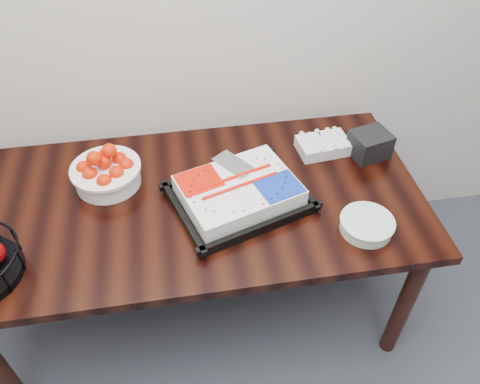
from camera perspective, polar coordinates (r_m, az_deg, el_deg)
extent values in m
cube|color=black|center=(1.87, -5.41, -1.14)|extent=(1.80, 0.90, 0.04)
cylinder|color=black|center=(2.52, -24.52, -3.30)|extent=(0.07, 0.07, 0.71)
cylinder|color=black|center=(2.13, 19.47, -12.69)|extent=(0.07, 0.07, 0.71)
cylinder|color=black|center=(2.55, 12.98, 0.90)|extent=(0.07, 0.07, 0.71)
cube|color=black|center=(1.83, -0.15, -0.92)|extent=(0.58, 0.51, 0.02)
cube|color=white|center=(1.80, -0.16, 0.16)|extent=(0.50, 0.43, 0.07)
cube|color=red|center=(1.82, -4.55, 2.43)|extent=(0.19, 0.18, 0.00)
cube|color=#0E2F9F|center=(1.73, 4.47, -0.35)|extent=(0.19, 0.18, 0.00)
cube|color=silver|center=(1.85, 0.29, 3.41)|extent=(0.17, 0.19, 0.00)
cylinder|color=white|center=(1.96, -15.87, 1.98)|extent=(0.26, 0.26, 0.08)
cylinder|color=white|center=(1.94, -16.08, 2.79)|extent=(0.28, 0.28, 0.01)
cylinder|color=white|center=(1.78, 15.15, -3.97)|extent=(0.19, 0.19, 0.04)
cylinder|color=white|center=(1.76, 15.30, -3.43)|extent=(0.20, 0.20, 0.01)
cube|color=silver|center=(2.09, 10.09, 5.59)|extent=(0.23, 0.16, 0.05)
cube|color=black|center=(2.09, 15.55, 5.63)|extent=(0.18, 0.17, 0.11)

